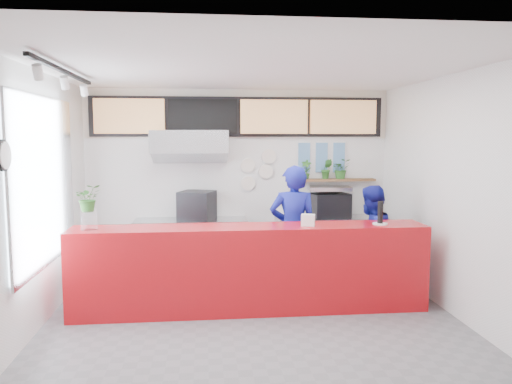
% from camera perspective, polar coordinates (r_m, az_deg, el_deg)
% --- Properties ---
extents(floor, '(5.00, 5.00, 0.00)m').
position_cam_1_polar(floor, '(6.23, -0.26, -14.58)').
color(floor, slate).
rests_on(floor, ground).
extents(ceiling, '(5.00, 5.00, 0.00)m').
position_cam_1_polar(ceiling, '(5.87, -0.27, 13.92)').
color(ceiling, silver).
extents(wall_back, '(5.00, 0.00, 5.00)m').
position_cam_1_polar(wall_back, '(8.34, -1.96, 1.34)').
color(wall_back, white).
rests_on(wall_back, ground).
extents(wall_left, '(0.00, 5.00, 5.00)m').
position_cam_1_polar(wall_left, '(6.15, -24.14, -0.99)').
color(wall_left, white).
rests_on(wall_left, ground).
extents(wall_right, '(0.00, 5.00, 5.00)m').
position_cam_1_polar(wall_right, '(6.60, 21.89, -0.43)').
color(wall_right, white).
rests_on(wall_right, ground).
extents(service_counter, '(4.50, 0.60, 1.10)m').
position_cam_1_polar(service_counter, '(6.44, -0.62, -8.74)').
color(service_counter, '#AD0C12').
rests_on(service_counter, ground).
extents(cream_band, '(5.00, 0.02, 0.80)m').
position_cam_1_polar(cream_band, '(8.31, -1.98, 8.91)').
color(cream_band, beige).
rests_on(cream_band, wall_back).
extents(prep_bench, '(1.80, 0.60, 0.90)m').
position_cam_1_polar(prep_bench, '(8.19, -7.41, -6.24)').
color(prep_bench, '#B2B5BA').
rests_on(prep_bench, ground).
extents(panini_oven, '(0.65, 0.65, 0.46)m').
position_cam_1_polar(panini_oven, '(8.07, -6.76, -1.52)').
color(panini_oven, black).
rests_on(panini_oven, prep_bench).
extents(extraction_hood, '(1.20, 0.70, 0.35)m').
position_cam_1_polar(extraction_hood, '(7.95, -7.59, 5.74)').
color(extraction_hood, '#B2B5BA').
rests_on(extraction_hood, ceiling).
extents(hood_lip, '(1.20, 0.69, 0.31)m').
position_cam_1_polar(hood_lip, '(7.95, -7.57, 4.30)').
color(hood_lip, '#B2B5BA').
rests_on(hood_lip, ceiling).
extents(right_bench, '(1.80, 0.60, 0.90)m').
position_cam_1_polar(right_bench, '(8.45, 8.47, -5.87)').
color(right_bench, '#B2B5BA').
rests_on(right_bench, ground).
extents(espresso_machine, '(0.68, 0.54, 0.39)m').
position_cam_1_polar(espresso_machine, '(8.33, 8.36, -1.52)').
color(espresso_machine, black).
rests_on(espresso_machine, right_bench).
extents(espresso_tray, '(0.73, 0.55, 0.06)m').
position_cam_1_polar(espresso_tray, '(8.29, 8.39, 0.43)').
color(espresso_tray, '#ACAFB4').
rests_on(espresso_tray, espresso_machine).
extents(herb_shelf, '(1.40, 0.18, 0.04)m').
position_cam_1_polar(herb_shelf, '(8.51, 8.91, 1.37)').
color(herb_shelf, brown).
rests_on(herb_shelf, wall_back).
extents(menu_board_far_left, '(1.10, 0.10, 0.55)m').
position_cam_1_polar(menu_board_far_left, '(8.26, -14.26, 8.39)').
color(menu_board_far_left, tan).
rests_on(menu_board_far_left, wall_back).
extents(menu_board_mid_left, '(1.10, 0.10, 0.55)m').
position_cam_1_polar(menu_board_mid_left, '(8.18, -6.10, 8.57)').
color(menu_board_mid_left, black).
rests_on(menu_board_mid_left, wall_back).
extents(menu_board_mid_right, '(1.10, 0.10, 0.55)m').
position_cam_1_polar(menu_board_mid_right, '(8.26, 2.07, 8.58)').
color(menu_board_mid_right, tan).
rests_on(menu_board_mid_right, wall_back).
extents(menu_board_far_right, '(1.10, 0.10, 0.55)m').
position_cam_1_polar(menu_board_far_right, '(8.50, 9.92, 8.43)').
color(menu_board_far_right, tan).
rests_on(menu_board_far_right, wall_back).
extents(soffit, '(4.80, 0.04, 0.65)m').
position_cam_1_polar(soffit, '(8.28, -1.97, 8.58)').
color(soffit, black).
rests_on(soffit, wall_back).
extents(window_pane, '(0.04, 2.20, 1.90)m').
position_cam_1_polar(window_pane, '(6.40, -23.13, 1.13)').
color(window_pane, silver).
rests_on(window_pane, wall_left).
extents(window_frame, '(0.03, 2.30, 2.00)m').
position_cam_1_polar(window_frame, '(6.40, -22.96, 1.13)').
color(window_frame, '#B2B5BA').
rests_on(window_frame, wall_left).
extents(wall_clock_rim, '(0.05, 0.30, 0.30)m').
position_cam_1_polar(wall_clock_rim, '(5.25, -27.05, 3.74)').
color(wall_clock_rim, black).
rests_on(wall_clock_rim, wall_left).
extents(wall_clock_face, '(0.02, 0.26, 0.26)m').
position_cam_1_polar(wall_clock_face, '(5.24, -26.74, 3.76)').
color(wall_clock_face, white).
rests_on(wall_clock_face, wall_left).
extents(track_rail, '(0.05, 2.40, 0.04)m').
position_cam_1_polar(track_rail, '(6.03, -21.07, 12.73)').
color(track_rail, black).
rests_on(track_rail, ceiling).
extents(dec_plate_a, '(0.24, 0.03, 0.24)m').
position_cam_1_polar(dec_plate_a, '(8.31, -0.92, 3.05)').
color(dec_plate_a, silver).
rests_on(dec_plate_a, wall_back).
extents(dec_plate_b, '(0.24, 0.03, 0.24)m').
position_cam_1_polar(dec_plate_b, '(8.35, 1.14, 2.38)').
color(dec_plate_b, silver).
rests_on(dec_plate_b, wall_back).
extents(dec_plate_c, '(0.24, 0.03, 0.24)m').
position_cam_1_polar(dec_plate_c, '(8.33, -0.91, 0.99)').
color(dec_plate_c, silver).
rests_on(dec_plate_c, wall_back).
extents(dec_plate_d, '(0.24, 0.03, 0.24)m').
position_cam_1_polar(dec_plate_d, '(8.34, 1.48, 4.10)').
color(dec_plate_d, silver).
rests_on(dec_plate_d, wall_back).
extents(photo_frame_a, '(0.20, 0.02, 0.25)m').
position_cam_1_polar(photo_frame_a, '(8.44, 5.53, 4.78)').
color(photo_frame_a, '#598CBF').
rests_on(photo_frame_a, wall_back).
extents(photo_frame_b, '(0.20, 0.02, 0.25)m').
position_cam_1_polar(photo_frame_b, '(8.51, 7.52, 4.76)').
color(photo_frame_b, '#598CBF').
rests_on(photo_frame_b, wall_back).
extents(photo_frame_c, '(0.20, 0.02, 0.25)m').
position_cam_1_polar(photo_frame_c, '(8.58, 9.48, 4.74)').
color(photo_frame_c, '#598CBF').
rests_on(photo_frame_c, wall_back).
extents(photo_frame_d, '(0.20, 0.02, 0.25)m').
position_cam_1_polar(photo_frame_d, '(8.45, 5.51, 3.08)').
color(photo_frame_d, '#598CBF').
rests_on(photo_frame_d, wall_back).
extents(photo_frame_e, '(0.20, 0.02, 0.25)m').
position_cam_1_polar(photo_frame_e, '(8.52, 7.50, 3.08)').
color(photo_frame_e, '#598CBF').
rests_on(photo_frame_e, wall_back).
extents(photo_frame_f, '(0.20, 0.02, 0.25)m').
position_cam_1_polar(photo_frame_f, '(8.59, 9.44, 3.08)').
color(photo_frame_f, '#598CBF').
rests_on(photo_frame_f, wall_back).
extents(staff_center, '(0.72, 0.52, 1.83)m').
position_cam_1_polar(staff_center, '(7.03, 4.29, -4.41)').
color(staff_center, navy).
rests_on(staff_center, ground).
extents(staff_right, '(0.95, 0.92, 1.55)m').
position_cam_1_polar(staff_right, '(7.28, 12.91, -5.34)').
color(staff_right, navy).
rests_on(staff_right, ground).
extents(herb_a, '(0.20, 0.17, 0.32)m').
position_cam_1_polar(herb_a, '(8.38, 5.78, 2.59)').
color(herb_a, '#2A6222').
rests_on(herb_a, herb_shelf).
extents(herb_b, '(0.21, 0.19, 0.33)m').
position_cam_1_polar(herb_b, '(8.46, 8.09, 2.63)').
color(herb_b, '#2A6222').
rests_on(herb_b, herb_shelf).
extents(herb_c, '(0.31, 0.27, 0.34)m').
position_cam_1_polar(herb_c, '(8.52, 9.70, 2.63)').
color(herb_c, '#2A6222').
rests_on(herb_c, herb_shelf).
extents(glass_vase, '(0.25, 0.25, 0.24)m').
position_cam_1_polar(glass_vase, '(6.38, -18.53, -3.05)').
color(glass_vase, silver).
rests_on(glass_vase, service_counter).
extents(basil_vase, '(0.38, 0.35, 0.33)m').
position_cam_1_polar(basil_vase, '(6.35, -18.62, -0.67)').
color(basil_vase, '#2A6222').
rests_on(basil_vase, glass_vase).
extents(napkin_holder, '(0.19, 0.15, 0.15)m').
position_cam_1_polar(napkin_holder, '(6.36, 5.97, -3.21)').
color(napkin_holder, silver).
rests_on(napkin_holder, service_counter).
extents(white_plate, '(0.20, 0.20, 0.01)m').
position_cam_1_polar(white_plate, '(6.64, 13.99, -3.54)').
color(white_plate, silver).
rests_on(white_plate, service_counter).
extents(pepper_mill, '(0.08, 0.08, 0.28)m').
position_cam_1_polar(pepper_mill, '(6.62, 14.02, -2.26)').
color(pepper_mill, black).
rests_on(pepper_mill, white_plate).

